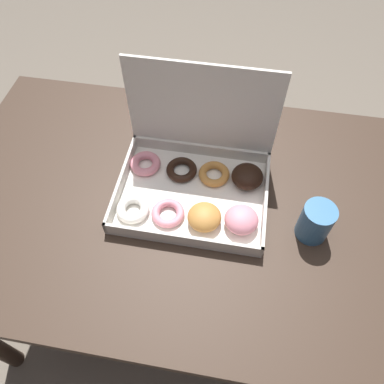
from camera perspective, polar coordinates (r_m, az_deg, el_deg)
name	(u,v)px	position (r m, az deg, el deg)	size (l,w,h in m)	color
ground_plane	(182,294)	(1.67, -1.56, -15.34)	(8.00, 8.00, 0.00)	#6B6054
dining_table	(177,218)	(1.08, -2.32, -3.92)	(1.27, 0.82, 0.74)	#38281E
donut_box	(200,176)	(0.98, 1.18, 2.40)	(0.39, 0.31, 0.31)	silver
coffee_mug	(316,222)	(0.95, 18.33, -4.29)	(0.08, 0.08, 0.10)	teal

